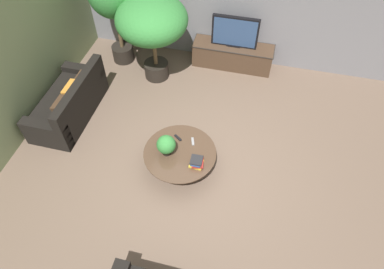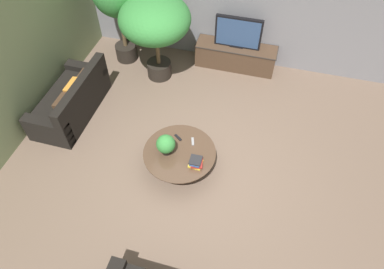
{
  "view_description": "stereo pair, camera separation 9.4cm",
  "coord_description": "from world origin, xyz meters",
  "px_view_note": "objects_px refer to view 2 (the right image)",
  "views": [
    {
      "loc": [
        0.73,
        -3.18,
        4.85
      ],
      "look_at": [
        -0.13,
        0.32,
        0.55
      ],
      "focal_mm": 32.0,
      "sensor_mm": 36.0,
      "label": 1
    },
    {
      "loc": [
        0.82,
        -3.16,
        4.85
      ],
      "look_at": [
        -0.13,
        0.32,
        0.55
      ],
      "focal_mm": 32.0,
      "sensor_mm": 36.0,
      "label": 2
    }
  ],
  "objects_px": {
    "television": "(238,33)",
    "potted_palm_corner": "(155,22)",
    "potted_plant_tabletop": "(166,144)",
    "media_console": "(236,56)",
    "couch_by_wall": "(72,101)",
    "coffee_table": "(180,156)"
  },
  "relations": [
    {
      "from": "media_console",
      "to": "couch_by_wall",
      "type": "relative_size",
      "value": 0.99
    },
    {
      "from": "coffee_table",
      "to": "couch_by_wall",
      "type": "distance_m",
      "value": 2.44
    },
    {
      "from": "television",
      "to": "couch_by_wall",
      "type": "height_order",
      "value": "television"
    },
    {
      "from": "couch_by_wall",
      "to": "potted_palm_corner",
      "type": "relative_size",
      "value": 0.99
    },
    {
      "from": "potted_plant_tabletop",
      "to": "media_console",
      "type": "bearing_deg",
      "value": 78.67
    },
    {
      "from": "media_console",
      "to": "coffee_table",
      "type": "xyz_separation_m",
      "value": [
        -0.39,
        -2.9,
        0.0
      ]
    },
    {
      "from": "television",
      "to": "potted_palm_corner",
      "type": "distance_m",
      "value": 1.73
    },
    {
      "from": "television",
      "to": "potted_plant_tabletop",
      "type": "relative_size",
      "value": 2.55
    },
    {
      "from": "couch_by_wall",
      "to": "coffee_table",
      "type": "bearing_deg",
      "value": 73.8
    },
    {
      "from": "media_console",
      "to": "coffee_table",
      "type": "bearing_deg",
      "value": -97.71
    },
    {
      "from": "potted_plant_tabletop",
      "to": "coffee_table",
      "type": "bearing_deg",
      "value": 17.45
    },
    {
      "from": "coffee_table",
      "to": "potted_plant_tabletop",
      "type": "distance_m",
      "value": 0.39
    },
    {
      "from": "media_console",
      "to": "potted_palm_corner",
      "type": "distance_m",
      "value": 1.96
    },
    {
      "from": "media_console",
      "to": "potted_palm_corner",
      "type": "xyz_separation_m",
      "value": [
        -1.5,
        -0.74,
        1.02
      ]
    },
    {
      "from": "potted_palm_corner",
      "to": "potted_plant_tabletop",
      "type": "relative_size",
      "value": 4.71
    },
    {
      "from": "coffee_table",
      "to": "potted_plant_tabletop",
      "type": "relative_size",
      "value": 3.18
    },
    {
      "from": "coffee_table",
      "to": "potted_plant_tabletop",
      "type": "height_order",
      "value": "potted_plant_tabletop"
    },
    {
      "from": "media_console",
      "to": "potted_plant_tabletop",
      "type": "distance_m",
      "value": 3.04
    },
    {
      "from": "coffee_table",
      "to": "couch_by_wall",
      "type": "relative_size",
      "value": 0.68
    },
    {
      "from": "media_console",
      "to": "television",
      "type": "bearing_deg",
      "value": -90.0
    },
    {
      "from": "media_console",
      "to": "television",
      "type": "distance_m",
      "value": 0.58
    },
    {
      "from": "television",
      "to": "potted_palm_corner",
      "type": "height_order",
      "value": "potted_palm_corner"
    }
  ]
}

